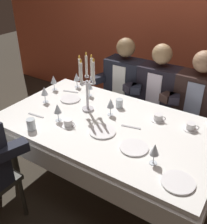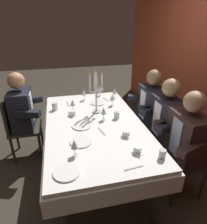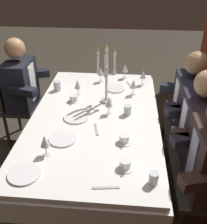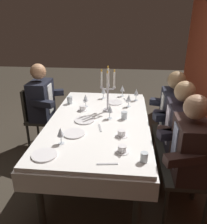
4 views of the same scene
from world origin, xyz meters
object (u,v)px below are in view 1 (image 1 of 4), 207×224
wine_glass_3 (58,109)px  wine_glass_4 (77,77)px  dinner_plate_1 (134,147)px  coffee_cup_2 (191,127)px  wine_glass_1 (44,91)px  wine_glass_2 (89,86)px  dinner_plate_2 (178,182)px  candelabra (87,84)px  coffee_cup_0 (68,123)px  dinner_plate_3 (70,99)px  seated_diner_2 (158,89)px  water_tumbler_1 (31,124)px  dinner_plate_0 (102,131)px  water_tumbler_2 (119,103)px  coffee_cup_1 (158,118)px  wine_glass_6 (155,150)px  dining_table (108,134)px  wine_glass_0 (111,104)px  wine_glass_5 (54,80)px  seated_diner_1 (125,81)px  seated_diner_3 (197,99)px

wine_glass_3 → wine_glass_4: 0.72m
dinner_plate_1 → coffee_cup_2: (0.28, 0.48, 0.02)m
wine_glass_1 → wine_glass_2: 0.45m
dinner_plate_2 → wine_glass_4: 1.66m
candelabra → coffee_cup_0: size_ratio=4.24×
candelabra → coffee_cup_2: bearing=12.4°
dinner_plate_3 → coffee_cup_0: coffee_cup_0 is taller
seated_diner_2 → water_tumbler_1: bearing=-113.2°
dinner_plate_1 → seated_diner_2: (-0.26, 1.09, -0.01)m
dinner_plate_0 → water_tumbler_2: bearing=102.4°
seated_diner_2 → wine_glass_4: bearing=-150.3°
dinner_plate_1 → coffee_cup_1: coffee_cup_1 is taller
wine_glass_3 → seated_diner_2: bearing=66.4°
wine_glass_3 → water_tumbler_2: 0.60m
dinner_plate_0 → wine_glass_3: bearing=-172.2°
wine_glass_1 → water_tumbler_1: 0.50m
dinner_plate_3 → coffee_cup_1: 0.91m
wine_glass_1 → coffee_cup_1: (1.08, 0.29, -0.09)m
candelabra → wine_glass_6: size_ratio=3.41×
coffee_cup_2 → seated_diner_2: bearing=132.0°
dining_table → wine_glass_1: bearing=-178.8°
water_tumbler_1 → seated_diner_2: bearing=66.8°
dinner_plate_2 → coffee_cup_2: (-0.12, 0.65, 0.02)m
dinner_plate_1 → dinner_plate_3: 0.98m
wine_glass_0 → wine_glass_4: 0.71m
candelabra → wine_glass_0: bearing=10.6°
dining_table → wine_glass_5: wine_glass_5 is taller
dinner_plate_2 → seated_diner_1: bearing=131.0°
candelabra → wine_glass_2: candelabra is taller
dinner_plate_1 → seated_diner_3: (0.16, 1.09, -0.01)m
wine_glass_0 → wine_glass_1: 0.69m
dining_table → wine_glass_6: size_ratio=11.83×
candelabra → coffee_cup_0: 0.39m
dining_table → wine_glass_4: size_ratio=11.83×
dinner_plate_3 → coffee_cup_1: coffee_cup_1 is taller
wine_glass_5 → coffee_cup_2: wine_glass_5 is taller
dining_table → water_tumbler_1: size_ratio=19.68×
water_tumbler_1 → coffee_cup_0: (0.22, 0.21, -0.02)m
dinner_plate_2 → wine_glass_3: (-1.14, 0.16, 0.11)m
water_tumbler_1 → coffee_cup_2: 1.33m
dinner_plate_0 → dinner_plate_2: 0.75m
water_tumbler_2 → seated_diner_2: 0.62m
dinner_plate_3 → coffee_cup_0: 0.49m
dinner_plate_0 → wine_glass_3: size_ratio=1.36×
wine_glass_4 → coffee_cup_0: (0.43, -0.67, -0.09)m
wine_glass_2 → coffee_cup_2: (1.08, -0.05, -0.09)m
wine_glass_1 → wine_glass_5: bearing=114.5°
wine_glass_2 → coffee_cup_0: size_ratio=1.24×
wine_glass_1 → candelabra: bearing=12.3°
dining_table → dinner_plate_2: (0.76, -0.37, 0.13)m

